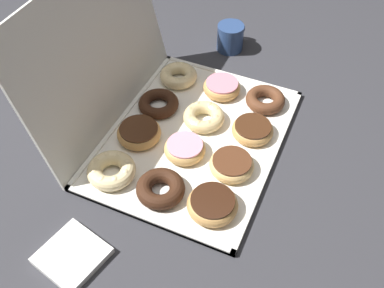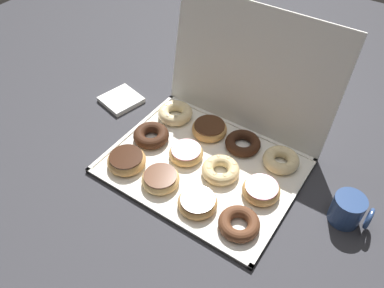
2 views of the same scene
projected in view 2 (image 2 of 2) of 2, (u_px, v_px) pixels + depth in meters
ground_plane at (203, 167)px, 1.20m from camera, size 3.00×3.00×0.00m
donut_box at (203, 166)px, 1.19m from camera, size 0.58×0.44×0.01m
box_lid_open at (251, 72)px, 1.21m from camera, size 0.58×0.10×0.41m
chocolate_frosted_donut_0 at (127, 160)px, 1.18m from camera, size 0.12×0.12×0.04m
chocolate_frosted_donut_1 at (161, 179)px, 1.13m from camera, size 0.11×0.11×0.04m
chocolate_frosted_donut_2 at (197, 202)px, 1.07m from camera, size 0.11×0.11×0.03m
chocolate_cake_ring_donut_3 at (239, 224)px, 1.02m from camera, size 0.11×0.11×0.03m
chocolate_cake_ring_donut_4 at (151, 136)px, 1.26m from camera, size 0.12×0.12×0.04m
pink_frosted_donut_5 at (186, 153)px, 1.20m from camera, size 0.11×0.11×0.04m
cruller_donut_6 at (221, 169)px, 1.15m from camera, size 0.12×0.12×0.04m
pink_frosted_donut_7 at (261, 191)px, 1.10m from camera, size 0.11×0.11×0.04m
cruller_donut_8 at (175, 113)px, 1.34m from camera, size 0.12×0.12×0.04m
chocolate_frosted_donut_9 at (209, 129)px, 1.28m from camera, size 0.12×0.12×0.04m
chocolate_cake_ring_donut_10 at (243, 143)px, 1.24m from camera, size 0.12×0.12×0.03m
cruller_donut_11 at (281, 160)px, 1.18m from camera, size 0.11×0.11×0.04m
coffee_mug at (348, 210)px, 1.03m from camera, size 0.11×0.09×0.09m
napkin_stack at (121, 100)px, 1.42m from camera, size 0.16×0.16×0.02m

